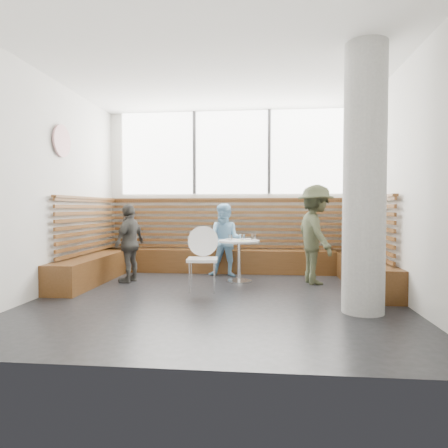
# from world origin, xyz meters

# --- Properties ---
(room) EXTENTS (5.00, 5.00, 3.20)m
(room) POSITION_xyz_m (0.00, 0.00, 1.60)
(room) COLOR silver
(room) RESTS_ON ground
(booth) EXTENTS (5.00, 2.50, 1.44)m
(booth) POSITION_xyz_m (0.00, 1.77, 0.41)
(booth) COLOR #462911
(booth) RESTS_ON ground
(concrete_column) EXTENTS (0.50, 0.50, 3.20)m
(concrete_column) POSITION_xyz_m (1.85, -0.60, 1.60)
(concrete_column) COLOR gray
(concrete_column) RESTS_ON ground
(wall_art) EXTENTS (0.03, 0.50, 0.50)m
(wall_art) POSITION_xyz_m (-2.46, 0.40, 2.30)
(wall_art) COLOR white
(wall_art) RESTS_ON room
(cafe_table) EXTENTS (0.69, 0.69, 0.71)m
(cafe_table) POSITION_xyz_m (0.23, 1.26, 0.51)
(cafe_table) COLOR silver
(cafe_table) RESTS_ON ground
(cafe_chair) EXTENTS (0.47, 0.46, 0.98)m
(cafe_chair) POSITION_xyz_m (-0.27, 0.49, 0.58)
(cafe_chair) COLOR white
(cafe_chair) RESTS_ON ground
(adult_man) EXTENTS (0.85, 1.18, 1.65)m
(adult_man) POSITION_xyz_m (1.51, 1.22, 0.82)
(adult_man) COLOR #393E29
(adult_man) RESTS_ON ground
(child_back) EXTENTS (0.69, 0.56, 1.34)m
(child_back) POSITION_xyz_m (-0.04, 1.75, 0.67)
(child_back) COLOR #82B9E1
(child_back) RESTS_ON ground
(child_left) EXTENTS (0.50, 0.83, 1.33)m
(child_left) POSITION_xyz_m (-1.62, 1.06, 0.66)
(child_left) COLOR #43413C
(child_left) RESTS_ON ground
(plate_near) EXTENTS (0.19, 0.19, 0.01)m
(plate_near) POSITION_xyz_m (0.09, 1.40, 0.72)
(plate_near) COLOR white
(plate_near) RESTS_ON cafe_table
(plate_far) EXTENTS (0.22, 0.22, 0.02)m
(plate_far) POSITION_xyz_m (0.35, 1.42, 0.72)
(plate_far) COLOR white
(plate_far) RESTS_ON cafe_table
(glass_left) EXTENTS (0.07, 0.07, 0.10)m
(glass_left) POSITION_xyz_m (0.09, 1.19, 0.76)
(glass_left) COLOR white
(glass_left) RESTS_ON cafe_table
(glass_mid) EXTENTS (0.07, 0.07, 0.11)m
(glass_mid) POSITION_xyz_m (0.30, 1.18, 0.77)
(glass_mid) COLOR white
(glass_mid) RESTS_ON cafe_table
(glass_right) EXTENTS (0.07, 0.07, 0.12)m
(glass_right) POSITION_xyz_m (0.48, 1.30, 0.77)
(glass_right) COLOR white
(glass_right) RESTS_ON cafe_table
(menu_card) EXTENTS (0.20, 0.15, 0.00)m
(menu_card) POSITION_xyz_m (0.32, 1.11, 0.71)
(menu_card) COLOR #A5C64C
(menu_card) RESTS_ON cafe_table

